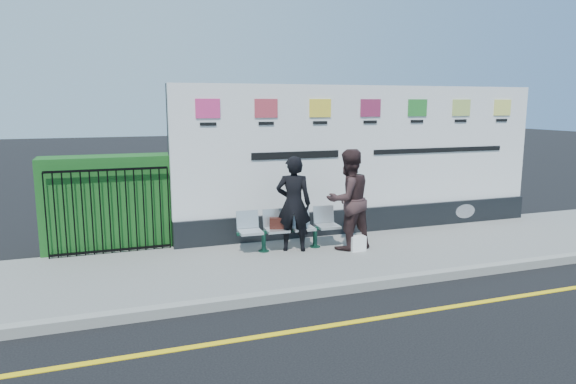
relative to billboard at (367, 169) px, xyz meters
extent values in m
plane|color=black|center=(-0.50, -3.85, -1.42)|extent=(80.00, 80.00, 0.00)
cube|color=gray|center=(-0.50, -1.35, -1.36)|extent=(14.00, 3.00, 0.12)
cube|color=gray|center=(-0.50, -2.85, -1.35)|extent=(14.00, 0.18, 0.14)
cube|color=yellow|center=(-0.50, -3.85, -1.42)|extent=(14.00, 0.10, 0.01)
cube|color=black|center=(0.00, 0.00, -1.05)|extent=(8.00, 0.30, 0.50)
cube|color=white|center=(0.00, 0.00, 0.45)|extent=(8.00, 0.14, 2.50)
cube|color=#19541B|center=(-5.08, 0.45, -0.45)|extent=(2.35, 0.70, 1.70)
imported|color=black|center=(-1.95, -0.91, -0.44)|extent=(0.74, 0.62, 1.73)
imported|color=#342222|center=(-0.97, -1.12, -0.38)|extent=(1.01, 0.86, 1.84)
cube|color=black|center=(-2.24, -0.81, -0.79)|extent=(0.28, 0.18, 0.21)
cube|color=white|center=(-0.87, -1.33, -1.16)|extent=(0.27, 0.16, 0.27)
camera|label=1|loc=(-5.05, -9.39, 1.34)|focal=32.00mm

